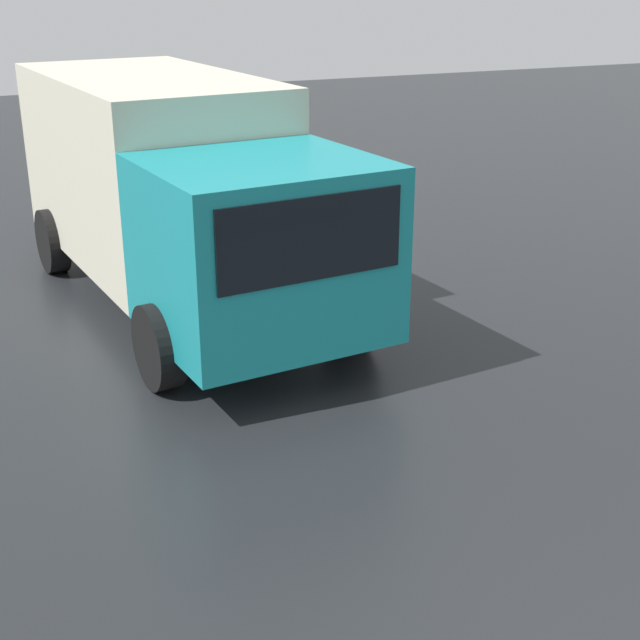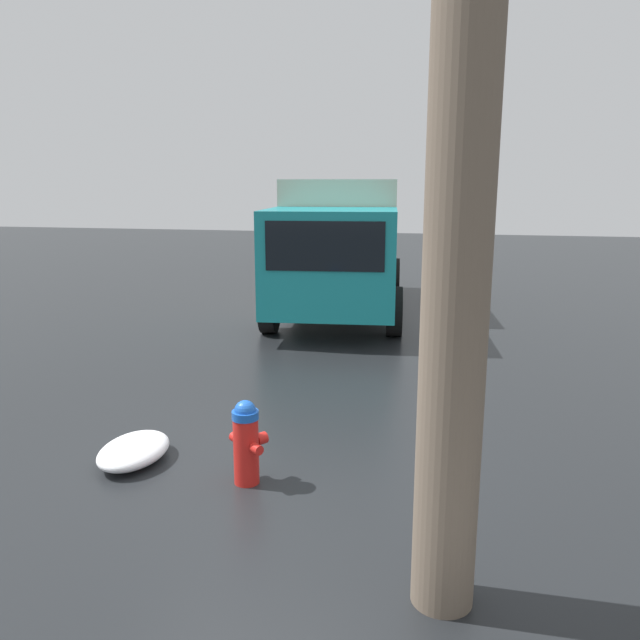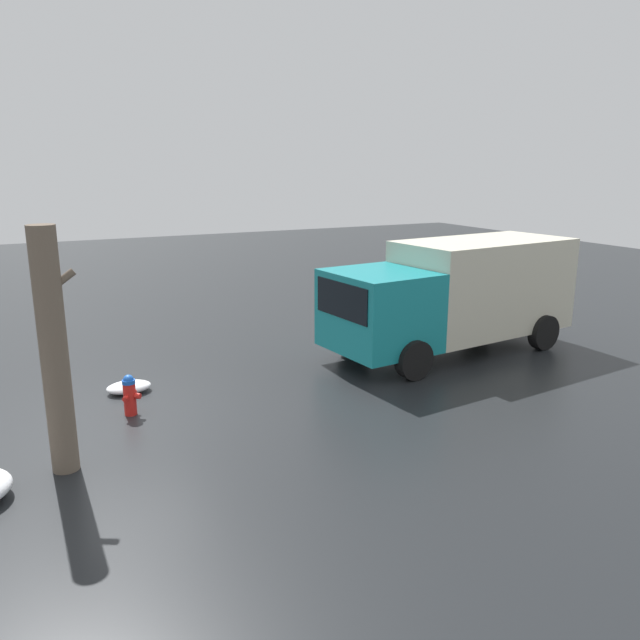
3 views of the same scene
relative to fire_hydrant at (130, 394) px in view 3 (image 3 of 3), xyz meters
name	(u,v)px [view 3 (image 3 of 3)]	position (x,y,z in m)	size (l,w,h in m)	color
ground_plane	(131,414)	(0.00, 0.00, -0.41)	(60.00, 60.00, 0.00)	black
fire_hydrant	(130,394)	(0.00, 0.00, 0.00)	(0.37, 0.40, 0.80)	red
tree_trunk	(54,352)	(-1.31, -1.80, 1.50)	(0.62, 0.41, 3.80)	#6B5B4C
delivery_truck	(456,292)	(8.15, 0.62, 1.11)	(6.83, 3.09, 2.78)	teal
snow_pile_by_hydrant	(129,387)	(0.18, 1.24, -0.29)	(0.91, 0.62, 0.23)	white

